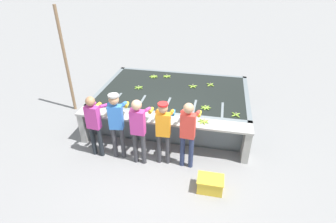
{
  "coord_description": "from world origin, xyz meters",
  "views": [
    {
      "loc": [
        1.24,
        -5.03,
        4.23
      ],
      "look_at": [
        0.0,
        1.04,
        0.62
      ],
      "focal_mm": 28.0,
      "sensor_mm": 36.0,
      "label": 1
    }
  ],
  "objects_px": {
    "banana_bunch_floating_1": "(236,115)",
    "banana_bunch_floating_6": "(154,77)",
    "banana_bunch_floating_2": "(206,108)",
    "banana_bunch_ledge_0": "(203,121)",
    "banana_bunch_floating_4": "(210,85)",
    "knife_0": "(116,113)",
    "worker_0": "(94,121)",
    "worker_2": "(138,126)",
    "banana_bunch_floating_5": "(193,86)",
    "banana_bunch_floating_3": "(167,76)",
    "worker_3": "(163,128)",
    "banana_bunch_ledge_1": "(90,108)",
    "crate": "(210,184)",
    "banana_bunch_floating_0": "(139,87)",
    "worker_4": "(188,130)",
    "support_post_left": "(66,62)",
    "worker_1": "(116,120)"
  },
  "relations": [
    {
      "from": "knife_0",
      "to": "support_post_left",
      "type": "xyz_separation_m",
      "value": [
        -2.05,
        1.41,
        0.7
      ]
    },
    {
      "from": "worker_1",
      "to": "worker_3",
      "type": "relative_size",
      "value": 1.06
    },
    {
      "from": "banana_bunch_floating_0",
      "to": "banana_bunch_floating_4",
      "type": "xyz_separation_m",
      "value": [
        2.1,
        0.63,
        0.0
      ]
    },
    {
      "from": "banana_bunch_floating_2",
      "to": "support_post_left",
      "type": "bearing_deg",
      "value": 170.44
    },
    {
      "from": "worker_4",
      "to": "knife_0",
      "type": "relative_size",
      "value": 5.08
    },
    {
      "from": "banana_bunch_floating_1",
      "to": "banana_bunch_floating_6",
      "type": "distance_m",
      "value": 3.26
    },
    {
      "from": "banana_bunch_floating_6",
      "to": "banana_bunch_ledge_1",
      "type": "xyz_separation_m",
      "value": [
        -1.07,
        -2.4,
        0.0
      ]
    },
    {
      "from": "banana_bunch_floating_5",
      "to": "banana_bunch_floating_6",
      "type": "height_order",
      "value": "same"
    },
    {
      "from": "banana_bunch_floating_1",
      "to": "banana_bunch_floating_6",
      "type": "height_order",
      "value": "same"
    },
    {
      "from": "worker_1",
      "to": "knife_0",
      "type": "xyz_separation_m",
      "value": [
        -0.23,
        0.53,
        -0.14
      ]
    },
    {
      "from": "worker_4",
      "to": "banana_bunch_floating_1",
      "type": "bearing_deg",
      "value": 44.18
    },
    {
      "from": "worker_0",
      "to": "worker_3",
      "type": "distance_m",
      "value": 1.64
    },
    {
      "from": "banana_bunch_floating_2",
      "to": "banana_bunch_ledge_0",
      "type": "relative_size",
      "value": 1.0
    },
    {
      "from": "worker_2",
      "to": "banana_bunch_ledge_1",
      "type": "distance_m",
      "value": 1.66
    },
    {
      "from": "banana_bunch_floating_5",
      "to": "banana_bunch_floating_3",
      "type": "bearing_deg",
      "value": 146.89
    },
    {
      "from": "banana_bunch_floating_2",
      "to": "banana_bunch_floating_5",
      "type": "xyz_separation_m",
      "value": [
        -0.49,
        1.25,
        0.0
      ]
    },
    {
      "from": "worker_2",
      "to": "banana_bunch_floating_5",
      "type": "relative_size",
      "value": 6.11
    },
    {
      "from": "worker_0",
      "to": "banana_bunch_ledge_1",
      "type": "height_order",
      "value": "worker_0"
    },
    {
      "from": "banana_bunch_floating_1",
      "to": "banana_bunch_ledge_0",
      "type": "height_order",
      "value": "banana_bunch_ledge_0"
    },
    {
      "from": "crate",
      "to": "knife_0",
      "type": "bearing_deg",
      "value": 153.79
    },
    {
      "from": "knife_0",
      "to": "banana_bunch_floating_3",
      "type": "bearing_deg",
      "value": 73.22
    },
    {
      "from": "banana_bunch_floating_6",
      "to": "worker_1",
      "type": "bearing_deg",
      "value": -92.22
    },
    {
      "from": "worker_0",
      "to": "crate",
      "type": "distance_m",
      "value": 2.98
    },
    {
      "from": "worker_4",
      "to": "banana_bunch_floating_0",
      "type": "height_order",
      "value": "worker_4"
    },
    {
      "from": "worker_0",
      "to": "banana_bunch_floating_1",
      "type": "relative_size",
      "value": 6.94
    },
    {
      "from": "worker_4",
      "to": "knife_0",
      "type": "xyz_separation_m",
      "value": [
        -1.89,
        0.54,
        -0.1
      ]
    },
    {
      "from": "banana_bunch_floating_5",
      "to": "banana_bunch_floating_2",
      "type": "bearing_deg",
      "value": -68.81
    },
    {
      "from": "banana_bunch_floating_2",
      "to": "knife_0",
      "type": "relative_size",
      "value": 0.85
    },
    {
      "from": "worker_3",
      "to": "banana_bunch_floating_1",
      "type": "bearing_deg",
      "value": 32.06
    },
    {
      "from": "support_post_left",
      "to": "banana_bunch_ledge_0",
      "type": "bearing_deg",
      "value": -18.27
    },
    {
      "from": "worker_1",
      "to": "banana_bunch_floating_5",
      "type": "xyz_separation_m",
      "value": [
        1.47,
        2.49,
        -0.13
      ]
    },
    {
      "from": "worker_0",
      "to": "banana_bunch_floating_4",
      "type": "height_order",
      "value": "worker_0"
    },
    {
      "from": "banana_bunch_floating_1",
      "to": "banana_bunch_floating_3",
      "type": "height_order",
      "value": "same"
    },
    {
      "from": "banana_bunch_floating_4",
      "to": "knife_0",
      "type": "height_order",
      "value": "banana_bunch_floating_4"
    },
    {
      "from": "banana_bunch_floating_1",
      "to": "banana_bunch_floating_4",
      "type": "relative_size",
      "value": 0.92
    },
    {
      "from": "worker_3",
      "to": "banana_bunch_ledge_1",
      "type": "relative_size",
      "value": 5.72
    },
    {
      "from": "banana_bunch_floating_4",
      "to": "crate",
      "type": "xyz_separation_m",
      "value": [
        0.27,
        -3.39,
        -0.74
      ]
    },
    {
      "from": "banana_bunch_floating_4",
      "to": "worker_2",
      "type": "bearing_deg",
      "value": -116.99
    },
    {
      "from": "banana_bunch_floating_0",
      "to": "banana_bunch_ledge_1",
      "type": "xyz_separation_m",
      "value": [
        -0.84,
        -1.48,
        0.0
      ]
    },
    {
      "from": "banana_bunch_floating_2",
      "to": "crate",
      "type": "bearing_deg",
      "value": -81.26
    },
    {
      "from": "worker_2",
      "to": "crate",
      "type": "distance_m",
      "value": 1.98
    },
    {
      "from": "banana_bunch_floating_3",
      "to": "banana_bunch_floating_4",
      "type": "distance_m",
      "value": 1.5
    },
    {
      "from": "worker_0",
      "to": "knife_0",
      "type": "relative_size",
      "value": 4.9
    },
    {
      "from": "worker_2",
      "to": "banana_bunch_ledge_1",
      "type": "height_order",
      "value": "worker_2"
    },
    {
      "from": "worker_0",
      "to": "worker_4",
      "type": "height_order",
      "value": "worker_4"
    },
    {
      "from": "worker_0",
      "to": "worker_2",
      "type": "bearing_deg",
      "value": -3.51
    },
    {
      "from": "banana_bunch_floating_3",
      "to": "banana_bunch_floating_6",
      "type": "xyz_separation_m",
      "value": [
        -0.42,
        -0.11,
        -0.0
      ]
    },
    {
      "from": "banana_bunch_floating_0",
      "to": "banana_bunch_floating_2",
      "type": "height_order",
      "value": "same"
    },
    {
      "from": "banana_bunch_floating_0",
      "to": "knife_0",
      "type": "xyz_separation_m",
      "value": [
        -0.12,
        -1.54,
        -0.01
      ]
    },
    {
      "from": "worker_2",
      "to": "banana_bunch_floating_1",
      "type": "xyz_separation_m",
      "value": [
        2.16,
        1.12,
        -0.1
      ]
    }
  ]
}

